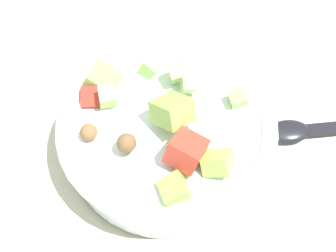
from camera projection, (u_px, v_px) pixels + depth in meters
name	position (u px, v px, depth m)	size (l,w,h in m)	color
ground_plane	(153.00, 146.00, 0.62)	(2.40, 2.40, 0.00)	silver
placemat	(153.00, 144.00, 0.62)	(0.51, 0.32, 0.01)	#BCB299
salad_bowl	(167.00, 129.00, 0.58)	(0.27, 0.27, 0.11)	white
serving_spoon	(328.00, 128.00, 0.62)	(0.22, 0.14, 0.01)	black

